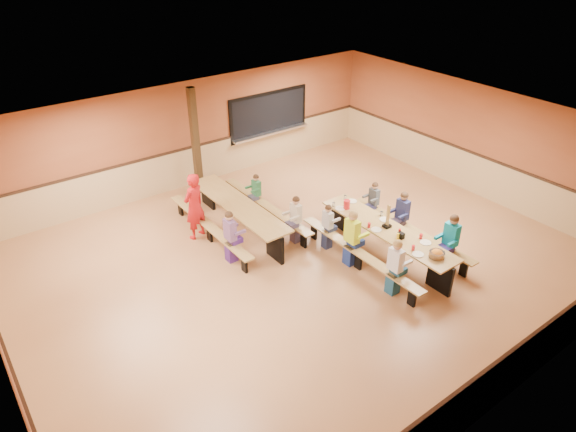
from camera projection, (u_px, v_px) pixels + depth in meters
ground at (301, 261)px, 11.64m from camera, size 12.00×12.00×0.00m
room_envelope at (301, 235)px, 11.29m from camera, size 12.04×10.04×3.02m
kitchen_pass_through at (269, 116)px, 15.66m from camera, size 2.78×0.28×1.38m
structural_post at (196, 142)px, 13.82m from camera, size 0.18×0.18×3.00m
cafeteria_table_main at (386, 237)px, 11.55m from camera, size 1.91×3.70×0.74m
cafeteria_table_second at (238, 212)px, 12.53m from camera, size 1.91×3.70×0.74m
seated_child_white_left at (395, 267)px, 10.36m from camera, size 0.39×0.32×1.26m
seated_adult_yellow at (352, 238)px, 11.24m from camera, size 0.43×0.35×1.33m
seated_child_grey_left at (327, 227)px, 11.85m from camera, size 0.32×0.27×1.12m
seated_child_teal_right at (450, 242)px, 11.15m from camera, size 0.41×0.34×1.29m
seated_child_navy_right at (402, 216)px, 12.13m from camera, size 0.39×0.32×1.25m
seated_child_char_right at (373, 203)px, 12.81m from camera, size 0.33×0.27×1.13m
seated_child_purple_sec at (230, 237)px, 11.36m from camera, size 0.39×0.32×1.25m
seated_child_green_sec at (257, 194)px, 13.24m from camera, size 0.32×0.26×1.11m
seated_child_tan_sec at (296, 220)px, 12.06m from camera, size 0.36×0.29×1.19m
standing_woman at (194, 206)px, 12.12m from camera, size 0.71×0.59×1.68m
punch_pitcher at (347, 204)px, 12.17m from camera, size 0.16×0.16×0.22m
chip_bowl at (437, 254)px, 10.45m from camera, size 0.32×0.32×0.15m
napkin_dispenser at (401, 235)px, 11.08m from camera, size 0.10×0.14×0.13m
condiment_mustard at (398, 237)px, 10.99m from camera, size 0.06×0.06×0.17m
condiment_ketchup at (399, 232)px, 11.15m from camera, size 0.06×0.06×0.17m
table_paddle at (387, 222)px, 11.43m from camera, size 0.16×0.16×0.56m
place_settings at (387, 226)px, 11.42m from camera, size 0.65×3.30×0.11m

